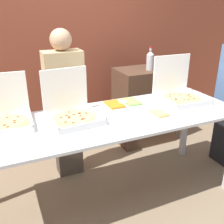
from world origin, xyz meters
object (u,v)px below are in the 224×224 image
Objects in this scene: pizza_box_near_right at (72,111)px; soda_bottle at (150,60)px; paper_plate_front_right at (160,114)px; person_guest_cap at (65,103)px; veggie_tray at (123,105)px; pizza_box_far_right at (6,116)px; pizza_box_far_left at (179,92)px; soda_can_colored at (172,63)px; soda_can_silver at (157,61)px.

soda_bottle reaches higher than pizza_box_near_right.
soda_bottle is at bearing 63.23° from paper_plate_front_right.
person_guest_cap reaches higher than paper_plate_front_right.
paper_plate_front_right is 0.39m from veggie_tray.
person_guest_cap is (-0.48, 0.43, -0.06)m from veggie_tray.
person_guest_cap is (0.07, 0.52, -0.12)m from pizza_box_near_right.
pizza_box_far_right is 1.96m from soda_bottle.
pizza_box_far_right is (-1.74, 0.09, -0.01)m from pizza_box_far_left.
soda_can_colored is (0.33, -0.03, -0.07)m from soda_bottle.
paper_plate_front_right is at bearing -116.77° from soda_bottle.
person_guest_cap is (-1.55, -0.24, -0.25)m from soda_can_colored.
pizza_box_far_right is at bearing 164.26° from paper_plate_front_right.
veggie_tray is at bearing 137.71° from person_guest_cap.
soda_can_colored is at bearing -171.08° from person_guest_cap.
soda_can_colored is 0.08× the size of person_guest_cap.
soda_bottle is at bearing -140.66° from soda_can_silver.
pizza_box_far_right reaches higher than soda_can_silver.
pizza_box_far_left is 1.74m from pizza_box_far_right.
pizza_box_far_left is 1.86× the size of paper_plate_front_right.
pizza_box_near_right is at bearing -9.22° from pizza_box_far_right.
veggie_tray is (-0.22, 0.33, 0.01)m from paper_plate_front_right.
soda_can_colored reaches higher than paper_plate_front_right.
pizza_box_near_right is at bearing 82.75° from person_guest_cap.
veggie_tray is (1.09, -0.04, -0.05)m from pizza_box_far_right.
veggie_tray is at bearing -136.25° from soda_bottle.
soda_can_colored is at bearing -5.37° from soda_bottle.
person_guest_cap is (0.61, 0.40, -0.11)m from pizza_box_far_right.
soda_bottle is at bearing -167.32° from person_guest_cap.
person_guest_cap reaches higher than pizza_box_far_right.
pizza_box_far_right is at bearing -159.88° from soda_bottle.
soda_bottle is (1.83, 0.67, 0.21)m from pizza_box_far_right.
veggie_tray is 0.65m from person_guest_cap.
paper_plate_front_right is (1.31, -0.37, -0.06)m from pizza_box_far_right.
pizza_box_far_left is 1.05× the size of pizza_box_far_right.
pizza_box_near_right is 3.83× the size of soda_can_colored.
person_guest_cap reaches higher than soda_can_silver.
pizza_box_far_left is at bearing -120.05° from soda_can_colored.
pizza_box_far_right is at bearing 178.42° from pizza_box_far_left.
pizza_box_near_right is 1.61× the size of soda_bottle.
soda_bottle is at bearing 84.49° from pizza_box_far_left.
person_guest_cap reaches higher than soda_bottle.
pizza_box_far_right is (-0.55, 0.12, -0.00)m from pizza_box_near_right.
paper_plate_front_right is 1.34m from soda_can_colored.
pizza_box_far_left is 0.29× the size of person_guest_cap.
person_guest_cap is (-0.69, 0.76, -0.05)m from paper_plate_front_right.
pizza_box_near_right is 1.00× the size of pizza_box_far_left.
pizza_box_far_right is at bearing 32.93° from person_guest_cap.
pizza_box_far_left is 0.85m from soda_can_colored.
veggie_tray is 3.35× the size of soda_can_silver.
soda_can_silver is 0.08× the size of person_guest_cap.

